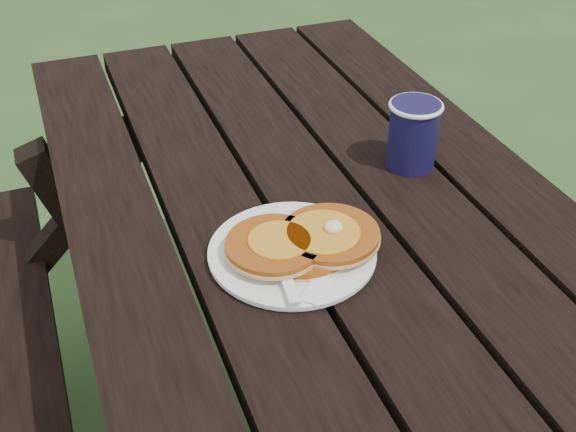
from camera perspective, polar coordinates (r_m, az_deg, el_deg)
name	(u,v)px	position (r m, az deg, el deg)	size (l,w,h in m)	color
plate	(292,253)	(1.01, 0.33, -2.95)	(0.23, 0.23, 0.01)	white
pancake_stack	(304,241)	(0.99, 1.28, -2.01)	(0.22, 0.14, 0.04)	#A44D12
knife	(331,261)	(0.98, 3.38, -3.58)	(0.02, 0.18, 0.01)	white
fork	(285,276)	(0.95, -0.20, -4.74)	(0.03, 0.16, 0.01)	white
coffee_cup	(413,131)	(1.19, 9.87, 6.62)	(0.09, 0.09, 0.11)	#131037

